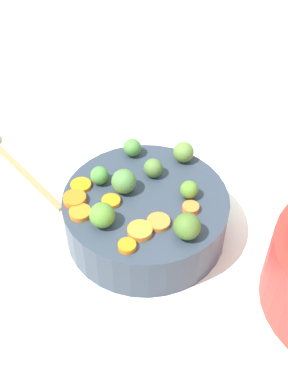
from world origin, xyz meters
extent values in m
cube|color=white|center=(0.00, 0.00, 0.01)|extent=(2.40, 2.40, 0.02)
cylinder|color=#2E3949|center=(-0.02, 0.00, 0.06)|extent=(0.29, 0.29, 0.09)
cylinder|color=orange|center=(0.01, -0.07, 0.11)|extent=(0.04, 0.04, 0.01)
cylinder|color=orange|center=(-0.11, 0.08, 0.11)|extent=(0.05, 0.05, 0.01)
cylinder|color=orange|center=(-0.12, -0.05, 0.11)|extent=(0.03, 0.03, 0.01)
cylinder|color=orange|center=(-0.08, -0.05, 0.11)|extent=(0.05, 0.05, 0.01)
cylinder|color=orange|center=(-0.05, -0.06, 0.11)|extent=(0.05, 0.05, 0.01)
cylinder|color=orange|center=(-0.07, 0.03, 0.11)|extent=(0.04, 0.04, 0.01)
cylinder|color=orange|center=(-0.12, 0.05, 0.11)|extent=(0.05, 0.05, 0.01)
cylinder|color=orange|center=(-0.08, 0.10, 0.11)|extent=(0.04, 0.04, 0.01)
sphere|color=#51862E|center=(-0.11, 0.01, 0.13)|extent=(0.04, 0.04, 0.04)
sphere|color=#4A853B|center=(0.05, 0.10, 0.12)|extent=(0.03, 0.03, 0.03)
sphere|color=#507436|center=(0.03, 0.03, 0.12)|extent=(0.03, 0.03, 0.03)
sphere|color=#55842C|center=(0.03, -0.05, 0.12)|extent=(0.03, 0.03, 0.03)
sphere|color=#486C2A|center=(-0.04, -0.10, 0.13)|extent=(0.04, 0.04, 0.04)
sphere|color=#468739|center=(-0.05, 0.08, 0.12)|extent=(0.03, 0.03, 0.03)
sphere|color=olive|center=(0.10, 0.02, 0.13)|extent=(0.04, 0.04, 0.04)
sphere|color=#4D7F3F|center=(-0.03, 0.04, 0.13)|extent=(0.04, 0.04, 0.04)
cube|color=#B0784D|center=(-0.08, 0.29, 0.02)|extent=(0.04, 0.27, 0.01)
camera|label=1|loc=(-0.42, -0.38, 0.66)|focal=43.06mm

